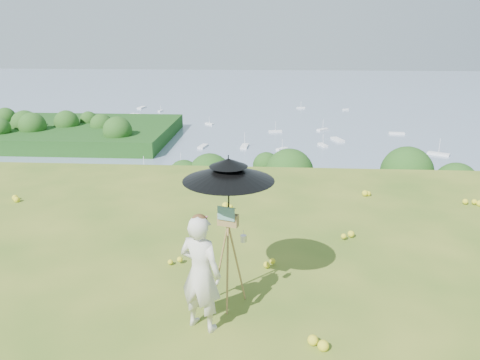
# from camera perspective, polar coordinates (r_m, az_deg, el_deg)

# --- Properties ---
(ground) EXTENTS (14.00, 14.00, 0.00)m
(ground) POSITION_cam_1_polar(r_m,az_deg,el_deg) (6.26, -2.14, -16.52)
(ground) COLOR #41661D
(ground) RESTS_ON ground
(shoreline_tier) EXTENTS (170.00, 28.00, 8.00)m
(shoreline_tier) POSITION_cam_1_polar(r_m,az_deg,el_deg) (89.36, 3.09, -8.41)
(shoreline_tier) COLOR #716C5A
(shoreline_tier) RESTS_ON bay_water
(bay_water) EXTENTS (700.00, 700.00, 0.00)m
(bay_water) POSITION_cam_1_polar(r_m,az_deg,el_deg) (247.99, 3.68, 9.13)
(bay_water) COLOR #7082A0
(bay_water) RESTS_ON ground
(peninsula) EXTENTS (90.00, 60.00, 12.00)m
(peninsula) POSITION_cam_1_polar(r_m,az_deg,el_deg) (180.03, -21.21, 6.26)
(peninsula) COLOR #133C10
(peninsula) RESTS_ON bay_water
(slope_trees) EXTENTS (110.00, 50.00, 6.00)m
(slope_trees) POSITION_cam_1_polar(r_m,az_deg,el_deg) (44.21, 2.75, -6.93)
(slope_trees) COLOR #185018
(slope_trees) RESTS_ON forest_slope
(harbor_town) EXTENTS (110.00, 22.00, 5.00)m
(harbor_town) POSITION_cam_1_polar(r_m,az_deg,el_deg) (86.68, 3.16, -4.56)
(harbor_town) COLOR silver
(harbor_town) RESTS_ON shoreline_tier
(moored_boats) EXTENTS (140.00, 140.00, 0.70)m
(moored_boats) POSITION_cam_1_polar(r_m,az_deg,el_deg) (170.75, -0.67, 5.30)
(moored_boats) COLOR white
(moored_boats) RESTS_ON bay_water
(wildflowers) EXTENTS (10.00, 10.50, 0.12)m
(wildflowers) POSITION_cam_1_polar(r_m,az_deg,el_deg) (6.44, -1.91, -14.82)
(wildflowers) COLOR yellow
(wildflowers) RESTS_ON ground
(painter) EXTENTS (0.64, 0.55, 1.50)m
(painter) POSITION_cam_1_polar(r_m,az_deg,el_deg) (5.74, -4.83, -11.24)
(painter) COLOR silver
(painter) RESTS_ON ground
(field_easel) EXTENTS (0.68, 0.68, 1.42)m
(field_easel) POSITION_cam_1_polar(r_m,az_deg,el_deg) (6.20, -1.44, -9.25)
(field_easel) COLOR olive
(field_easel) RESTS_ON ground
(sun_umbrella) EXTENTS (1.48, 1.48, 0.90)m
(sun_umbrella) POSITION_cam_1_polar(r_m,az_deg,el_deg) (5.87, -1.40, -1.20)
(sun_umbrella) COLOR black
(sun_umbrella) RESTS_ON field_easel
(painter_cap) EXTENTS (0.25, 0.28, 0.10)m
(painter_cap) POSITION_cam_1_polar(r_m,az_deg,el_deg) (5.43, -5.03, -4.70)
(painter_cap) COLOR #DB787F
(painter_cap) RESTS_ON painter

